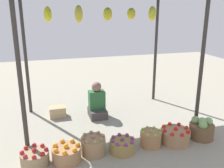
% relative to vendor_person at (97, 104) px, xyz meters
% --- Properties ---
extents(ground_plane, '(14.00, 14.00, 0.00)m').
position_rel_vendor_person_xyz_m(ground_plane, '(0.12, -0.27, -0.30)').
color(ground_plane, gray).
extents(market_stall_structure, '(3.36, 2.18, 2.52)m').
position_rel_vendor_person_xyz_m(market_stall_structure, '(0.13, -0.27, 2.01)').
color(market_stall_structure, '#38332D').
rests_on(market_stall_structure, ground).
extents(vendor_person, '(0.36, 0.44, 0.78)m').
position_rel_vendor_person_xyz_m(vendor_person, '(0.00, 0.00, 0.00)').
color(vendor_person, '#453E3C').
rests_on(vendor_person, ground).
extents(basket_red_apples, '(0.43, 0.43, 0.27)m').
position_rel_vendor_person_xyz_m(basket_red_apples, '(-1.30, -1.47, -0.18)').
color(basket_red_apples, '#987E5E').
rests_on(basket_red_apples, ground).
extents(basket_oranges, '(0.45, 0.45, 0.30)m').
position_rel_vendor_person_xyz_m(basket_oranges, '(-0.83, -1.52, -0.17)').
color(basket_oranges, '#9D724E').
rests_on(basket_oranges, ground).
extents(basket_potatoes, '(0.40, 0.40, 0.34)m').
position_rel_vendor_person_xyz_m(basket_potatoes, '(-0.39, -1.43, -0.15)').
color(basket_potatoes, '#9C7C56').
rests_on(basket_potatoes, ground).
extents(basket_purple_onions, '(0.42, 0.42, 0.26)m').
position_rel_vendor_person_xyz_m(basket_purple_onions, '(0.08, -1.51, -0.19)').
color(basket_purple_onions, '#9A7D45').
rests_on(basket_purple_onions, ground).
extents(basket_limes, '(0.37, 0.37, 0.30)m').
position_rel_vendor_person_xyz_m(basket_limes, '(0.61, -1.45, -0.16)').
color(basket_limes, '#A6774E').
rests_on(basket_limes, ground).
extents(basket_red_tomatoes, '(0.51, 0.51, 0.30)m').
position_rel_vendor_person_xyz_m(basket_red_tomatoes, '(1.07, -1.47, -0.17)').
color(basket_red_tomatoes, '#A47B55').
rests_on(basket_red_tomatoes, ground).
extents(basket_cabbages, '(0.44, 0.44, 0.40)m').
position_rel_vendor_person_xyz_m(basket_cabbages, '(1.62, -1.45, -0.13)').
color(basket_cabbages, brown).
rests_on(basket_cabbages, ground).
extents(wooden_crate_near_vendor, '(0.35, 0.26, 0.23)m').
position_rel_vendor_person_xyz_m(wooden_crate_near_vendor, '(-0.83, 0.23, -0.19)').
color(wooden_crate_near_vendor, tan).
rests_on(wooden_crate_near_vendor, ground).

